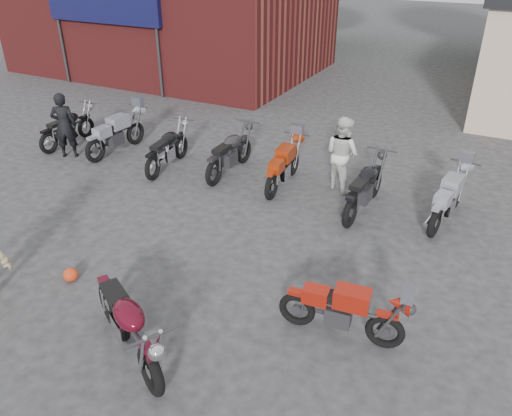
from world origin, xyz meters
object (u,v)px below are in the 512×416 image
at_px(row_bike_5, 365,185).
at_px(row_bike_2, 167,147).
at_px(row_bike_0, 68,126).
at_px(row_bike_6, 449,196).
at_px(vintage_motorcycle, 127,321).
at_px(row_bike_3, 230,151).
at_px(row_bike_1, 116,131).
at_px(person_light, 342,154).
at_px(helmet, 71,275).
at_px(person_dark, 64,125).
at_px(sportbike, 344,308).
at_px(row_bike_4, 284,164).

bearing_deg(row_bike_5, row_bike_2, 93.91).
distance_m(row_bike_0, row_bike_6, 10.03).
xyz_separation_m(vintage_motorcycle, row_bike_3, (-1.81, 5.93, -0.03)).
height_order(row_bike_1, row_bike_6, row_bike_1).
height_order(row_bike_3, row_bike_6, row_bike_3).
relative_size(row_bike_0, row_bike_5, 0.91).
xyz_separation_m(row_bike_0, row_bike_6, (10.02, 0.37, 0.02)).
relative_size(vintage_motorcycle, person_light, 1.24).
distance_m(helmet, row_bike_3, 5.07).
height_order(person_light, row_bike_6, person_light).
xyz_separation_m(person_dark, row_bike_3, (4.34, 1.03, -0.26)).
relative_size(person_dark, row_bike_6, 0.87).
xyz_separation_m(row_bike_0, row_bike_5, (8.39, 0.04, 0.05)).
bearing_deg(row_bike_5, row_bike_0, 93.36).
distance_m(person_dark, row_bike_5, 7.83).
bearing_deg(sportbike, row_bike_0, 151.85).
relative_size(sportbike, person_dark, 1.04).
bearing_deg(person_dark, row_bike_6, 152.78).
relative_size(row_bike_0, row_bike_2, 0.97).
relative_size(helmet, person_dark, 0.15).
xyz_separation_m(row_bike_1, row_bike_4, (4.82, 0.16, -0.03)).
relative_size(row_bike_4, row_bike_5, 0.93).
bearing_deg(helmet, row_bike_0, 135.39).
relative_size(sportbike, row_bike_5, 0.86).
bearing_deg(row_bike_2, row_bike_1, 76.59).
relative_size(person_light, row_bike_3, 0.84).
height_order(sportbike, helmet, sportbike).
bearing_deg(helmet, sportbike, 10.32).
distance_m(row_bike_4, row_bike_5, 2.03).
relative_size(row_bike_0, row_bike_1, 0.93).
distance_m(vintage_motorcycle, helmet, 2.29).
xyz_separation_m(sportbike, person_light, (-1.62, 4.64, 0.35)).
xyz_separation_m(sportbike, row_bike_5, (-0.83, 3.85, 0.09)).
height_order(row_bike_1, row_bike_3, row_bike_3).
height_order(row_bike_1, row_bike_2, row_bike_1).
bearing_deg(row_bike_2, row_bike_3, -80.96).
height_order(vintage_motorcycle, person_light, person_light).
xyz_separation_m(person_light, row_bike_4, (-1.22, -0.49, -0.31)).
relative_size(person_light, row_bike_4, 0.90).
distance_m(row_bike_1, row_bike_3, 3.37).
xyz_separation_m(row_bike_0, row_bike_4, (6.39, 0.34, 0.01)).
bearing_deg(person_light, row_bike_1, 32.09).
xyz_separation_m(sportbike, row_bike_3, (-4.28, 4.22, 0.08)).
xyz_separation_m(helmet, row_bike_5, (3.69, 4.68, 0.49)).
bearing_deg(row_bike_1, row_bike_2, -93.03).
relative_size(row_bike_4, row_bike_6, 0.99).
relative_size(sportbike, row_bike_0, 0.94).
xyz_separation_m(vintage_motorcycle, row_bike_0, (-6.75, 5.53, -0.07)).
bearing_deg(row_bike_3, vintage_motorcycle, -163.41).
height_order(helmet, person_dark, person_dark).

